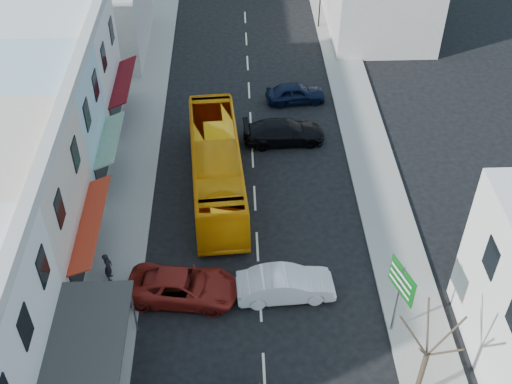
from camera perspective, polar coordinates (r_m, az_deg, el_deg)
name	(u,v)px	position (r m, az deg, el deg)	size (l,w,h in m)	color
ground	(260,304)	(32.40, 0.40, -9.92)	(120.00, 120.00, 0.00)	black
sidewalk_left	(131,179)	(39.97, -11.02, 1.18)	(3.00, 52.00, 0.15)	gray
sidewalk_right	(375,173)	(40.33, 10.50, 1.68)	(3.00, 52.00, 0.15)	gray
shopfront_row	(13,184)	(35.03, -20.82, 0.67)	(8.25, 30.00, 8.00)	white
distant_block_left	(93,13)	(53.52, -14.31, 15.20)	(8.00, 10.00, 6.00)	#B7B2A8
bus	(217,168)	(37.77, -3.53, 2.18)	(2.50, 11.60, 3.10)	#FF9F0A
car_white	(286,286)	(32.27, 2.64, -8.34)	(1.80, 4.40, 1.40)	white
car_red	(183,287)	(32.38, -6.51, -8.40)	(1.90, 4.60, 1.40)	maroon
car_black_near	(284,133)	(42.02, 2.50, 5.29)	(1.84, 4.50, 1.40)	black
car_navy_mid	(296,93)	(46.05, 3.55, 8.75)	(1.80, 4.40, 1.40)	black
pedestrian_left	(108,267)	(33.52, -13.01, -6.51)	(0.60, 0.40, 1.70)	black
direction_sign	(398,300)	(30.36, 12.48, -9.39)	(0.85, 1.96, 4.44)	#0B5114
street_tree	(427,355)	(27.56, 14.94, -13.83)	(2.02, 2.02, 6.39)	#342A20
traffic_signal	(320,2)	(55.59, 5.71, 16.48)	(0.81, 1.05, 4.71)	black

